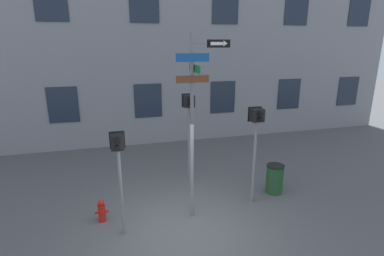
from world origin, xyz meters
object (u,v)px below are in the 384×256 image
pedestrian_signal_right (256,130)px  pedestrian_signal_across (189,113)px  fire_hydrant (102,211)px  trash_bin (275,179)px  street_sign_pole (195,112)px  pedestrian_signal_left (119,158)px

pedestrian_signal_right → pedestrian_signal_across: (-1.37, 1.90, 0.10)m
fire_hydrant → pedestrian_signal_right: bearing=-1.3°
trash_bin → street_sign_pole: bearing=-167.2°
pedestrian_signal_right → trash_bin: pedestrian_signal_right is taller
pedestrian_signal_left → trash_bin: 4.83m
fire_hydrant → street_sign_pole: bearing=-8.4°
pedestrian_signal_right → fire_hydrant: bearing=178.7°
pedestrian_signal_across → trash_bin: size_ratio=3.23×
street_sign_pole → fire_hydrant: size_ratio=7.82×
trash_bin → pedestrian_signal_right: bearing=-158.8°
street_sign_pole → pedestrian_signal_across: street_sign_pole is taller
pedestrian_signal_right → pedestrian_signal_left: bearing=-170.8°
fire_hydrant → trash_bin: bearing=2.9°
pedestrian_signal_left → pedestrian_signal_right: 3.66m
street_sign_pole → pedestrian_signal_left: 2.06m
pedestrian_signal_across → fire_hydrant: size_ratio=4.82×
pedestrian_signal_right → fire_hydrant: pedestrian_signal_right is taller
pedestrian_signal_right → fire_hydrant: 4.52m
street_sign_pole → fire_hydrant: (-2.35, 0.35, -2.51)m
street_sign_pole → pedestrian_signal_across: (0.40, 2.16, -0.56)m
pedestrian_signal_left → fire_hydrant: (-0.51, 0.67, -1.64)m
pedestrian_signal_left → street_sign_pole: bearing=10.0°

